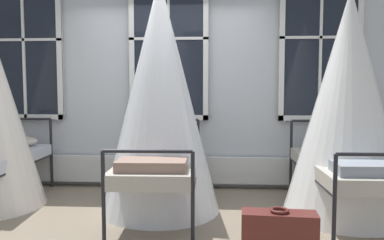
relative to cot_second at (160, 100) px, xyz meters
name	(u,v)px	position (x,y,z in m)	size (l,w,h in m)	color
ground	(154,218)	(-0.03, -0.29, -1.24)	(21.87, 21.87, 0.00)	gray
back_wall_with_windows	(170,68)	(-0.03, 1.16, 0.41)	(9.58, 0.10, 3.29)	silver
window_bank	(169,108)	(-0.03, 1.04, -0.14)	(5.10, 0.10, 2.70)	black
cot_second	(160,100)	(0.00, 0.00, 0.00)	(1.31, 1.91, 2.57)	black
cot_third	(347,108)	(2.00, -0.04, -0.08)	(1.31, 1.90, 2.41)	black
suitcase_dark	(279,240)	(1.10, -1.39, -1.02)	(0.57, 0.25, 0.47)	#5B231E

